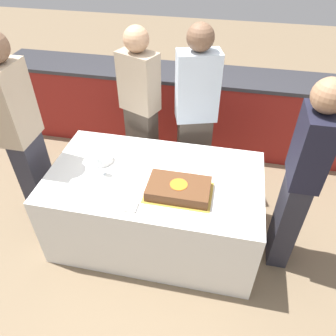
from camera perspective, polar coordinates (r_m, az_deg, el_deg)
name	(u,v)px	position (r m, az deg, el deg)	size (l,w,h in m)	color
ground_plane	(156,234)	(3.13, -2.05, -11.34)	(14.00, 14.00, 0.00)	#7A664C
back_counter	(185,108)	(4.02, 3.01, 10.35)	(4.40, 0.58, 0.92)	maroon
dining_table	(155,207)	(2.86, -2.21, -6.81)	(1.72, 0.98, 0.72)	white
cake	(179,189)	(2.44, 1.87, -3.63)	(0.50, 0.32, 0.09)	gold
plate_stack	(101,159)	(2.79, -11.54, 1.61)	(0.20, 0.20, 0.04)	white
wine_glass	(100,163)	(2.60, -11.75, 0.87)	(0.07, 0.07, 0.17)	white
side_plate_near_cake	(182,167)	(2.69, 2.45, 0.26)	(0.21, 0.21, 0.00)	white
utensil_pile	(127,206)	(2.37, -7.13, -6.63)	(0.14, 0.10, 0.02)	white
person_cutting_cake	(196,115)	(3.04, 4.85, 9.27)	(0.41, 0.30, 1.70)	#4C4238
person_seated_left	(23,136)	(2.88, -23.97, 5.06)	(0.23, 0.33, 1.78)	#282833
person_seated_right	(300,180)	(2.53, 22.05, -1.96)	(0.22, 0.33, 1.65)	#282833
person_standing_back	(141,111)	(3.15, -4.80, 9.82)	(0.40, 0.32, 1.65)	#4C4238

